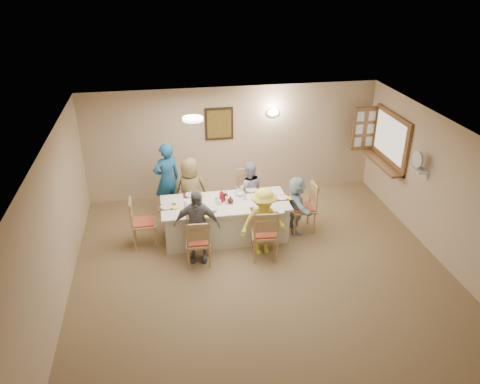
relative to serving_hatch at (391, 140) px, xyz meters
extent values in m
plane|color=brown|center=(-3.21, -2.40, -1.50)|extent=(7.00, 7.00, 0.00)
plane|color=#D4B688|center=(-3.21, 1.10, -0.25)|extent=(6.50, 0.00, 6.50)
plane|color=#D4B688|center=(-6.46, -2.40, -0.25)|extent=(0.00, 7.00, 7.00)
plane|color=#D4B688|center=(0.04, -2.40, -0.25)|extent=(0.00, 7.00, 7.00)
plane|color=white|center=(-3.21, -2.40, 1.00)|extent=(7.00, 7.00, 0.00)
cube|color=black|center=(-3.51, 1.07, 0.20)|extent=(0.62, 0.04, 0.72)
cube|color=black|center=(-3.51, 1.05, 0.20)|extent=(0.52, 0.02, 0.62)
ellipsoid|color=white|center=(-2.31, 1.04, 0.40)|extent=(0.26, 0.09, 0.18)
cylinder|color=white|center=(-4.21, -0.90, 0.97)|extent=(0.36, 0.36, 0.05)
cube|color=brown|center=(0.00, 0.00, 0.00)|extent=(0.06, 1.50, 1.15)
cube|color=brown|center=(-0.12, 0.00, -0.53)|extent=(0.30, 1.50, 0.05)
cube|color=brown|center=(-0.26, 0.76, 0.00)|extent=(0.55, 0.04, 1.00)
cube|color=white|center=(-0.08, -1.35, -0.10)|extent=(0.22, 0.36, 0.03)
cube|color=silver|center=(-3.67, -0.82, -1.12)|extent=(2.42, 1.03, 0.76)
imported|color=olive|center=(-4.27, -0.14, -0.78)|extent=(0.74, 0.51, 1.43)
imported|color=#ABA7C4|center=(-3.07, -0.14, -0.87)|extent=(0.68, 0.56, 1.27)
imported|color=gray|center=(-4.27, -1.50, -0.79)|extent=(0.96, 0.67, 1.41)
imported|color=#F7F04A|center=(-3.07, -1.50, -0.84)|extent=(0.95, 0.66, 1.32)
imported|color=silver|center=(-2.25, -0.82, -0.91)|extent=(1.11, 0.39, 1.18)
imported|color=#1C6098|center=(-4.72, 0.33, -0.70)|extent=(0.85, 0.79, 1.59)
cube|color=#472B19|center=(-4.27, -1.24, -0.74)|extent=(0.35, 0.26, 0.01)
cylinder|color=white|center=(-4.27, -1.24, -0.73)|extent=(0.24, 0.24, 0.01)
cube|color=yellow|center=(-4.09, -1.29, -0.73)|extent=(0.14, 0.14, 0.01)
cube|color=#472B19|center=(-3.07, -1.24, -0.74)|extent=(0.36, 0.27, 0.01)
cylinder|color=white|center=(-3.07, -1.24, -0.73)|extent=(0.26, 0.26, 0.02)
cube|color=yellow|center=(-2.89, -1.29, -0.73)|extent=(0.13, 0.13, 0.01)
cube|color=#472B19|center=(-4.27, -0.40, -0.74)|extent=(0.33, 0.25, 0.01)
cylinder|color=white|center=(-4.27, -0.40, -0.73)|extent=(0.25, 0.25, 0.02)
cube|color=yellow|center=(-4.09, -0.45, -0.73)|extent=(0.15, 0.15, 0.01)
cube|color=#472B19|center=(-3.07, -0.40, -0.74)|extent=(0.36, 0.27, 0.01)
cylinder|color=white|center=(-3.07, -0.40, -0.73)|extent=(0.23, 0.23, 0.01)
cube|color=yellow|center=(-2.89, -0.45, -0.73)|extent=(0.14, 0.14, 0.01)
cube|color=#472B19|center=(-4.77, -0.82, -0.74)|extent=(0.35, 0.26, 0.01)
cylinder|color=white|center=(-4.77, -0.82, -0.73)|extent=(0.24, 0.24, 0.01)
cube|color=yellow|center=(-4.59, -0.87, -0.73)|extent=(0.14, 0.14, 0.01)
cube|color=#472B19|center=(-2.55, -0.82, -0.74)|extent=(0.37, 0.27, 0.01)
cylinder|color=white|center=(-2.55, -0.82, -0.73)|extent=(0.24, 0.24, 0.02)
cube|color=yellow|center=(-2.37, -0.87, -0.73)|extent=(0.15, 0.15, 0.01)
imported|color=white|center=(-4.49, -1.17, -0.69)|extent=(0.16, 0.16, 0.09)
imported|color=white|center=(-3.24, -0.33, -0.70)|extent=(0.11, 0.11, 0.08)
imported|color=white|center=(-3.94, -1.08, -0.72)|extent=(0.27, 0.27, 0.05)
imported|color=white|center=(-3.34, -0.56, -0.71)|extent=(0.31, 0.31, 0.06)
imported|color=#A70E12|center=(-3.72, -0.77, -0.61)|extent=(0.15, 0.15, 0.26)
imported|color=#431912|center=(-3.65, -0.73, -0.65)|extent=(0.09, 0.09, 0.19)
imported|color=#431912|center=(-3.57, -0.86, -0.67)|extent=(0.17, 0.17, 0.15)
cylinder|color=silver|center=(-3.82, -0.77, -0.68)|extent=(0.07, 0.07, 0.10)
camera|label=1|loc=(-4.75, -8.62, 3.43)|focal=35.00mm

